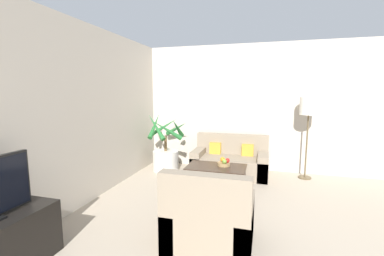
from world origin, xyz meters
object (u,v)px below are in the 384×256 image
object	(u,v)px
coffee_table	(216,169)
ottoman	(220,200)
sofa_loveseat	(230,162)
fruit_bowl	(224,164)
floor_lamp	(309,110)
armchair	(209,220)
orange_fruit	(223,159)
apple_red	(227,160)
potted_palm	(166,153)
apple_green	(224,161)

from	to	relation	value
coffee_table	ottoman	bearing A→B (deg)	-75.81
sofa_loveseat	fruit_bowl	size ratio (longest dim) A/B	6.88
floor_lamp	armchair	xyz separation A→B (m)	(-1.35, -2.72, -1.06)
floor_lamp	ottoman	distance (m)	2.61
coffee_table	orange_fruit	bearing A→B (deg)	56.15
ottoman	orange_fruit	bearing A→B (deg)	97.03
floor_lamp	apple_red	size ratio (longest dim) A/B	20.33
potted_palm	ottoman	world-z (taller)	potted_palm
floor_lamp	armchair	world-z (taller)	floor_lamp
floor_lamp	armchair	bearing A→B (deg)	-116.30
sofa_loveseat	orange_fruit	size ratio (longest dim) A/B	18.13
armchair	orange_fruit	bearing A→B (deg)	94.65
sofa_loveseat	coffee_table	world-z (taller)	sofa_loveseat
ottoman	sofa_loveseat	bearing A→B (deg)	92.71
coffee_table	ottoman	distance (m)	0.84
armchair	sofa_loveseat	bearing A→B (deg)	92.49
potted_palm	floor_lamp	bearing A→B (deg)	5.03
floor_lamp	apple_green	bearing A→B (deg)	-143.43
coffee_table	orange_fruit	xyz separation A→B (m)	(0.09, 0.13, 0.15)
orange_fruit	floor_lamp	bearing A→B (deg)	32.59
floor_lamp	apple_red	bearing A→B (deg)	-144.70
potted_palm	coffee_table	world-z (taller)	potted_palm
apple_green	floor_lamp	bearing A→B (deg)	36.57
sofa_loveseat	apple_red	world-z (taller)	sofa_loveseat
armchair	apple_red	bearing A→B (deg)	91.73
potted_palm	sofa_loveseat	world-z (taller)	potted_palm
potted_palm	apple_red	bearing A→B (deg)	-27.21
sofa_loveseat	floor_lamp	distance (m)	1.82
apple_red	coffee_table	bearing A→B (deg)	-152.78
potted_palm	sofa_loveseat	distance (m)	1.39
apple_red	orange_fruit	bearing A→B (deg)	157.71
coffee_table	ottoman	size ratio (longest dim) A/B	1.78
sofa_loveseat	floor_lamp	world-z (taller)	floor_lamp
armchair	ottoman	xyz separation A→B (m)	(-0.03, 0.85, -0.12)
orange_fruit	ottoman	distance (m)	0.99
sofa_loveseat	apple_green	distance (m)	0.95
fruit_bowl	orange_fruit	size ratio (longest dim) A/B	2.63
apple_green	ottoman	distance (m)	0.88
potted_palm	apple_red	world-z (taller)	potted_palm
apple_red	ottoman	size ratio (longest dim) A/B	0.14
apple_red	potted_palm	bearing A→B (deg)	152.79
apple_red	ottoman	world-z (taller)	apple_red
sofa_loveseat	fruit_bowl	world-z (taller)	sofa_loveseat
sofa_loveseat	floor_lamp	bearing A→B (deg)	5.91
orange_fruit	potted_palm	bearing A→B (deg)	152.47
apple_green	armchair	distance (m)	1.67
armchair	fruit_bowl	bearing A→B (deg)	93.85
potted_palm	armchair	size ratio (longest dim) A/B	1.35
potted_palm	apple_green	size ratio (longest dim) A/B	16.10
ottoman	apple_green	bearing A→B (deg)	94.44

